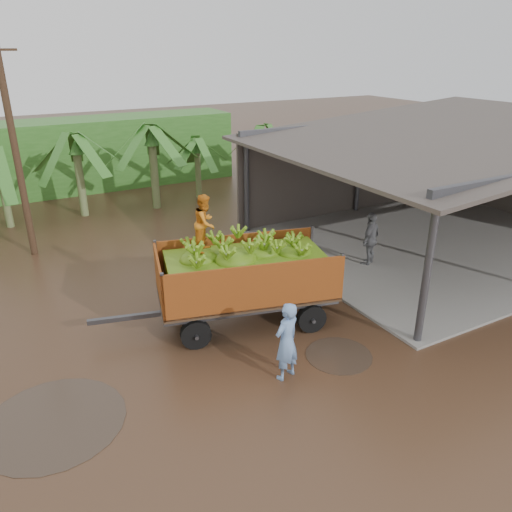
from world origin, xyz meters
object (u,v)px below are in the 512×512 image
at_px(man_blue, 286,341).
at_px(man_grey, 371,239).
at_px(banana_trailer, 245,275).
at_px(utility_pole, 15,150).

height_order(man_blue, man_grey, man_grey).
relative_size(banana_trailer, man_blue, 3.45).
distance_m(man_blue, man_grey, 7.14).
bearing_deg(banana_trailer, man_blue, -83.87).
height_order(man_blue, utility_pole, utility_pole).
height_order(man_grey, utility_pole, utility_pole).
bearing_deg(man_grey, utility_pole, -60.62).
relative_size(man_grey, utility_pole, 0.26).
height_order(banana_trailer, utility_pole, utility_pole).
relative_size(banana_trailer, man_grey, 3.40).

